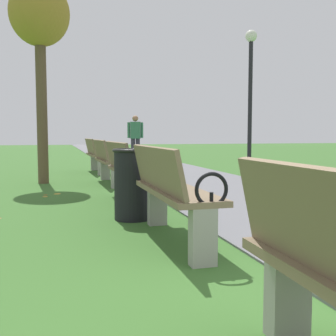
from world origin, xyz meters
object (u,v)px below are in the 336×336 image
(park_bench_3, at_px, (127,170))
(park_bench_4, at_px, (108,160))
(park_bench_2, at_px, (170,191))
(pedestrian_walking, at_px, (135,137))
(lamp_post, at_px, (250,80))
(park_bench_5, at_px, (96,154))
(tree_2, at_px, (40,20))
(trash_bin, at_px, (133,184))

(park_bench_3, xyz_separation_m, park_bench_4, (-0.00, 2.37, 0.00))
(park_bench_2, xyz_separation_m, pedestrian_walking, (1.57, 9.90, 0.44))
(lamp_post, bearing_deg, park_bench_5, 152.45)
(park_bench_2, relative_size, lamp_post, 0.46)
(park_bench_2, bearing_deg, park_bench_5, 90.00)
(park_bench_2, height_order, tree_2, tree_2)
(pedestrian_walking, bearing_deg, park_bench_5, -120.59)
(trash_bin, height_order, lamp_post, lamp_post)
(park_bench_3, distance_m, tree_2, 4.17)
(park_bench_4, xyz_separation_m, tree_2, (-1.27, 0.43, 2.81))
(park_bench_2, distance_m, lamp_post, 6.71)
(park_bench_5, distance_m, pedestrian_walking, 3.12)
(park_bench_2, relative_size, tree_2, 0.39)
(pedestrian_walking, bearing_deg, lamp_post, -66.59)
(park_bench_2, height_order, park_bench_5, same)
(trash_bin, bearing_deg, park_bench_5, 88.62)
(park_bench_2, relative_size, park_bench_4, 0.99)
(park_bench_2, distance_m, pedestrian_walking, 10.04)
(park_bench_5, xyz_separation_m, tree_2, (-1.27, -2.09, 2.81))
(park_bench_4, height_order, lamp_post, lamp_post)
(park_bench_3, relative_size, trash_bin, 1.92)
(park_bench_4, bearing_deg, lamp_post, 11.04)
(park_bench_4, xyz_separation_m, pedestrian_walking, (1.57, 5.18, 0.44))
(park_bench_3, xyz_separation_m, tree_2, (-1.27, 2.80, 2.81))
(park_bench_3, height_order, trash_bin, park_bench_3)
(park_bench_4, xyz_separation_m, park_bench_5, (0.00, 2.52, 0.00))
(lamp_post, bearing_deg, park_bench_2, -123.05)
(park_bench_2, relative_size, trash_bin, 1.91)
(park_bench_2, bearing_deg, trash_bin, 97.52)
(park_bench_2, xyz_separation_m, lamp_post, (3.52, 5.41, 1.82))
(tree_2, height_order, lamp_post, tree_2)
(park_bench_2, relative_size, pedestrian_walking, 0.99)
(park_bench_4, bearing_deg, tree_2, 161.36)
(tree_2, distance_m, pedestrian_walking, 6.03)
(park_bench_2, height_order, pedestrian_walking, pedestrian_walking)
(tree_2, relative_size, trash_bin, 4.87)
(park_bench_5, bearing_deg, lamp_post, -27.55)
(pedestrian_walking, bearing_deg, park_bench_4, -106.88)
(park_bench_4, distance_m, park_bench_5, 2.52)
(pedestrian_walking, xyz_separation_m, trash_bin, (-1.72, -8.79, -0.50))
(lamp_post, bearing_deg, tree_2, -176.93)
(tree_2, bearing_deg, park_bench_2, -76.11)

